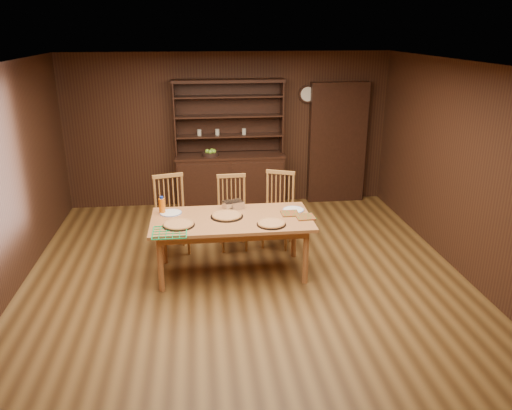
{
  "coord_description": "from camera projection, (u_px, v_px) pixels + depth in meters",
  "views": [
    {
      "loc": [
        -0.53,
        -5.47,
        3.0
      ],
      "look_at": [
        0.17,
        0.4,
        0.86
      ],
      "focal_mm": 35.0,
      "sensor_mm": 36.0,
      "label": 1
    }
  ],
  "objects": [
    {
      "name": "doorway",
      "position": [
        337.0,
        143.0,
        8.75
      ],
      "size": [
        1.0,
        0.18,
        2.1
      ],
      "primitive_type": "cube",
      "color": "black",
      "rests_on": "floor"
    },
    {
      "name": "chair_left",
      "position": [
        171.0,
        211.0,
        6.89
      ],
      "size": [
        0.54,
        0.52,
        1.09
      ],
      "rotation": [
        0.0,
        0.0,
        0.26
      ],
      "color": "#C38042",
      "rests_on": "floor"
    },
    {
      "name": "pot_holder_b",
      "position": [
        290.0,
        213.0,
        6.3
      ],
      "size": [
        0.22,
        0.22,
        0.02
      ],
      "primitive_type": "cube",
      "rotation": [
        0.0,
        0.0,
        0.01
      ],
      "color": "red",
      "rests_on": "dining_table"
    },
    {
      "name": "pizza_center",
      "position": [
        227.0,
        216.0,
        6.2
      ],
      "size": [
        0.41,
        0.41,
        0.04
      ],
      "color": "black",
      "rests_on": "dining_table"
    },
    {
      "name": "room_shell",
      "position": [
        245.0,
        158.0,
        5.65
      ],
      "size": [
        6.0,
        6.0,
        6.0
      ],
      "color": "white",
      "rests_on": "floor"
    },
    {
      "name": "cooling_rack",
      "position": [
        170.0,
        232.0,
        5.73
      ],
      "size": [
        0.51,
        0.51,
        0.02
      ],
      "primitive_type": null,
      "rotation": [
        0.0,
        0.0,
        -0.41
      ],
      "color": "#0CA74F",
      "rests_on": "dining_table"
    },
    {
      "name": "chair_center",
      "position": [
        232.0,
        209.0,
        7.03
      ],
      "size": [
        0.44,
        0.42,
        1.04
      ],
      "rotation": [
        0.0,
        0.0,
        0.04
      ],
      "color": "#C38042",
      "rests_on": "floor"
    },
    {
      "name": "pizza_right",
      "position": [
        271.0,
        223.0,
        5.95
      ],
      "size": [
        0.35,
        0.35,
        0.04
      ],
      "color": "black",
      "rests_on": "dining_table"
    },
    {
      "name": "china_hutch",
      "position": [
        230.0,
        174.0,
        8.55
      ],
      "size": [
        1.84,
        0.52,
        2.17
      ],
      "color": "black",
      "rests_on": "floor"
    },
    {
      "name": "fruit_bowl",
      "position": [
        210.0,
        153.0,
        8.32
      ],
      "size": [
        0.27,
        0.27,
        0.12
      ],
      "color": "black",
      "rests_on": "china_hutch"
    },
    {
      "name": "pot_holder_a",
      "position": [
        305.0,
        217.0,
        6.18
      ],
      "size": [
        0.23,
        0.23,
        0.02
      ],
      "primitive_type": "cube",
      "rotation": [
        0.0,
        0.0,
        0.04
      ],
      "color": "red",
      "rests_on": "dining_table"
    },
    {
      "name": "floor",
      "position": [
        246.0,
        282.0,
        6.18
      ],
      "size": [
        6.0,
        6.0,
        0.0
      ],
      "primitive_type": "plane",
      "color": "brown",
      "rests_on": "ground"
    },
    {
      "name": "dining_table",
      "position": [
        232.0,
        224.0,
        6.19
      ],
      "size": [
        1.98,
        0.99,
        0.75
      ],
      "color": "#A7653A",
      "rests_on": "floor"
    },
    {
      "name": "wall_clock",
      "position": [
        307.0,
        94.0,
        8.45
      ],
      "size": [
        0.3,
        0.05,
        0.3
      ],
      "color": "black",
      "rests_on": "room_shell"
    },
    {
      "name": "plate_right",
      "position": [
        293.0,
        210.0,
        6.42
      ],
      "size": [
        0.27,
        0.27,
        0.02
      ],
      "color": "white",
      "rests_on": "dining_table"
    },
    {
      "name": "foil_dish",
      "position": [
        233.0,
        205.0,
        6.48
      ],
      "size": [
        0.29,
        0.25,
        0.1
      ],
      "primitive_type": "cube",
      "rotation": [
        0.0,
        0.0,
        0.33
      ],
      "color": "silver",
      "rests_on": "dining_table"
    },
    {
      "name": "plate_left",
      "position": [
        171.0,
        213.0,
        6.31
      ],
      "size": [
        0.28,
        0.28,
        0.02
      ],
      "color": "white",
      "rests_on": "dining_table"
    },
    {
      "name": "chair_right",
      "position": [
        278.0,
        206.0,
        7.1
      ],
      "size": [
        0.57,
        0.55,
        1.07
      ],
      "rotation": [
        0.0,
        0.0,
        -0.39
      ],
      "color": "#C38042",
      "rests_on": "floor"
    },
    {
      "name": "pizza_left",
      "position": [
        179.0,
        224.0,
        5.93
      ],
      "size": [
        0.39,
        0.39,
        0.04
      ],
      "color": "black",
      "rests_on": "dining_table"
    },
    {
      "name": "juice_bottle",
      "position": [
        162.0,
        206.0,
        6.29
      ],
      "size": [
        0.08,
        0.08,
        0.22
      ],
      "color": "orange",
      "rests_on": "dining_table"
    }
  ]
}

